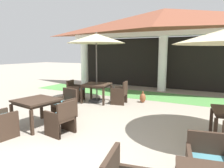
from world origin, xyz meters
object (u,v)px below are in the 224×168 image
(patio_chair_far_back_west, at_px, (75,91))
(patio_chair_mid_left_north, at_px, (209,165))
(patio_table_near_foreground, at_px, (36,103))
(terracotta_urn, at_px, (143,98))
(patio_chair_near_foreground_east, at_px, (61,119))
(patio_table_far_back, at_px, (97,86))
(patio_umbrella_far_back, at_px, (96,39))
(patio_chair_far_back_east, at_px, (120,94))
(patio_chair_near_foreground_north, at_px, (65,104))

(patio_chair_far_back_west, bearing_deg, patio_chair_mid_left_north, 45.42)
(patio_table_near_foreground, relative_size, terracotta_urn, 2.46)
(patio_table_near_foreground, relative_size, patio_chair_near_foreground_east, 1.33)
(patio_chair_mid_left_north, height_order, patio_chair_far_back_west, patio_chair_far_back_west)
(terracotta_urn, bearing_deg, patio_table_far_back, -155.65)
(patio_chair_mid_left_north, xyz_separation_m, patio_umbrella_far_back, (-4.33, 3.91, 2.12))
(patio_umbrella_far_back, bearing_deg, patio_table_near_foreground, -89.38)
(patio_table_near_foreground, bearing_deg, patio_umbrella_far_back, 90.62)
(patio_table_far_back, bearing_deg, patio_chair_far_back_east, 9.29)
(patio_umbrella_far_back, bearing_deg, patio_table_far_back, 180.00)
(patio_chair_mid_left_north, xyz_separation_m, terracotta_urn, (-2.63, 4.68, -0.20))
(patio_table_near_foreground, xyz_separation_m, patio_chair_far_back_east, (0.94, 3.30, -0.25))
(patio_table_near_foreground, distance_m, patio_table_far_back, 3.14)
(patio_chair_near_foreground_east, relative_size, patio_chair_mid_left_north, 1.02)
(patio_table_near_foreground, relative_size, patio_chair_far_back_east, 1.26)
(patio_chair_near_foreground_north, height_order, terracotta_urn, patio_chair_near_foreground_north)
(patio_chair_near_foreground_north, xyz_separation_m, patio_chair_far_back_west, (-1.15, 1.99, -0.00))
(patio_umbrella_far_back, bearing_deg, patio_chair_near_foreground_east, -72.75)
(patio_table_far_back, xyz_separation_m, patio_chair_far_back_west, (-0.98, -0.16, -0.26))
(patio_chair_mid_left_north, distance_m, terracotta_urn, 5.37)
(patio_table_near_foreground, height_order, patio_chair_near_foreground_north, patio_chair_near_foreground_north)
(patio_chair_far_back_east, bearing_deg, patio_chair_near_foreground_east, 171.38)
(patio_chair_mid_left_north, height_order, terracotta_urn, patio_chair_mid_left_north)
(patio_chair_mid_left_north, bearing_deg, patio_chair_near_foreground_north, -34.24)
(terracotta_urn, bearing_deg, patio_chair_near_foreground_east, -99.52)
(patio_table_near_foreground, distance_m, patio_chair_mid_left_north, 4.37)
(patio_chair_near_foreground_north, bearing_deg, patio_table_far_back, -77.17)
(patio_chair_far_back_east, bearing_deg, patio_umbrella_far_back, 90.00)
(patio_chair_near_foreground_north, bearing_deg, terracotta_urn, -109.39)
(patio_chair_near_foreground_north, bearing_deg, patio_chair_far_back_west, -51.80)
(patio_chair_mid_left_north, distance_m, patio_umbrella_far_back, 6.21)
(patio_chair_near_foreground_north, xyz_separation_m, patio_chair_far_back_east, (0.80, 2.31, 0.01))
(patio_chair_far_back_west, xyz_separation_m, patio_chair_far_back_east, (1.95, 0.32, 0.01))
(patio_chair_mid_left_north, relative_size, terracotta_urn, 1.80)
(patio_chair_near_foreground_north, distance_m, patio_table_far_back, 2.17)
(patio_chair_near_foreground_east, xyz_separation_m, patio_table_far_back, (-1.02, 3.28, 0.26))
(patio_table_near_foreground, relative_size, patio_chair_near_foreground_north, 1.28)
(patio_table_near_foreground, distance_m, patio_umbrella_far_back, 3.65)
(patio_chair_mid_left_north, bearing_deg, patio_chair_far_back_east, -61.79)
(patio_chair_mid_left_north, bearing_deg, patio_table_far_back, -53.34)
(patio_table_near_foreground, relative_size, patio_table_far_back, 0.98)
(patio_table_near_foreground, xyz_separation_m, patio_chair_near_foreground_east, (0.98, -0.14, -0.26))
(patio_chair_mid_left_north, distance_m, patio_chair_far_back_east, 5.27)
(patio_chair_far_back_east, bearing_deg, patio_chair_mid_left_north, -149.87)
(patio_chair_near_foreground_north, relative_size, patio_table_far_back, 0.77)
(patio_chair_near_foreground_east, height_order, patio_umbrella_far_back, patio_umbrella_far_back)
(patio_table_near_foreground, relative_size, patio_chair_mid_left_north, 1.36)
(patio_table_far_back, distance_m, patio_umbrella_far_back, 1.86)
(patio_chair_near_foreground_north, relative_size, terracotta_urn, 1.92)
(patio_chair_far_back_west, bearing_deg, patio_table_far_back, 90.00)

